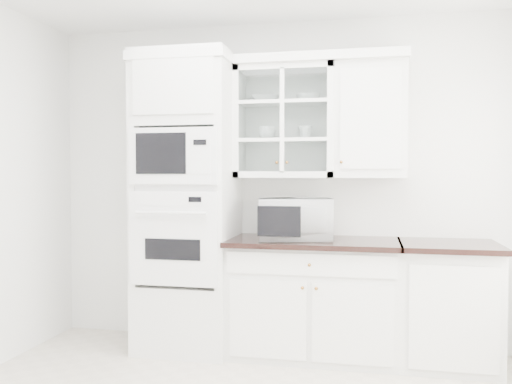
# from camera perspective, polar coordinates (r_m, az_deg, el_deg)

# --- Properties ---
(room_shell) EXTENTS (4.00, 3.50, 2.70)m
(room_shell) POSITION_cam_1_polar(r_m,az_deg,el_deg) (3.30, -0.55, 7.97)
(room_shell) COLOR white
(room_shell) RESTS_ON ground
(oven_column) EXTENTS (0.76, 0.68, 2.40)m
(oven_column) POSITION_cam_1_polar(r_m,az_deg,el_deg) (4.44, -7.23, -1.07)
(oven_column) COLOR white
(oven_column) RESTS_ON ground
(base_cabinet_run) EXTENTS (1.32, 0.67, 0.92)m
(base_cabinet_run) POSITION_cam_1_polar(r_m,az_deg,el_deg) (4.35, 6.11, -10.94)
(base_cabinet_run) COLOR white
(base_cabinet_run) RESTS_ON ground
(extra_base_cabinet) EXTENTS (0.72, 0.67, 0.92)m
(extra_base_cabinet) POSITION_cam_1_polar(r_m,az_deg,el_deg) (4.37, 19.53, -11.00)
(extra_base_cabinet) COLOR white
(extra_base_cabinet) RESTS_ON ground
(upper_cabinet_glass) EXTENTS (0.80, 0.33, 0.90)m
(upper_cabinet_glass) POSITION_cam_1_polar(r_m,az_deg,el_deg) (4.43, 3.12, 7.36)
(upper_cabinet_glass) COLOR white
(upper_cabinet_glass) RESTS_ON room_shell
(upper_cabinet_solid) EXTENTS (0.55, 0.33, 0.90)m
(upper_cabinet_solid) POSITION_cam_1_polar(r_m,az_deg,el_deg) (4.38, 11.96, 7.38)
(upper_cabinet_solid) COLOR white
(upper_cabinet_solid) RESTS_ON room_shell
(crown_molding) EXTENTS (2.14, 0.38, 0.07)m
(crown_molding) POSITION_cam_1_polar(r_m,az_deg,el_deg) (4.49, 1.72, 13.54)
(crown_molding) COLOR white
(crown_molding) RESTS_ON room_shell
(countertop_microwave) EXTENTS (0.64, 0.57, 0.32)m
(countertop_microwave) POSITION_cam_1_polar(r_m,az_deg,el_deg) (4.24, 4.07, -2.80)
(countertop_microwave) COLOR white
(countertop_microwave) RESTS_ON base_cabinet_run
(bowl_a) EXTENTS (0.25, 0.25, 0.06)m
(bowl_a) POSITION_cam_1_polar(r_m,az_deg,el_deg) (4.47, 0.98, 9.73)
(bowl_a) COLOR white
(bowl_a) RESTS_ON upper_cabinet_glass
(bowl_b) EXTENTS (0.22, 0.22, 0.06)m
(bowl_b) POSITION_cam_1_polar(r_m,az_deg,el_deg) (4.42, 5.52, 9.83)
(bowl_b) COLOR white
(bowl_b) RESTS_ON upper_cabinet_glass
(cup_a) EXTENTS (0.14, 0.14, 0.11)m
(cup_a) POSITION_cam_1_polar(r_m,az_deg,el_deg) (4.43, 1.18, 6.22)
(cup_a) COLOR white
(cup_a) RESTS_ON upper_cabinet_glass
(cup_b) EXTENTS (0.14, 0.14, 0.11)m
(cup_b) POSITION_cam_1_polar(r_m,az_deg,el_deg) (4.40, 5.22, 6.25)
(cup_b) COLOR white
(cup_b) RESTS_ON upper_cabinet_glass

